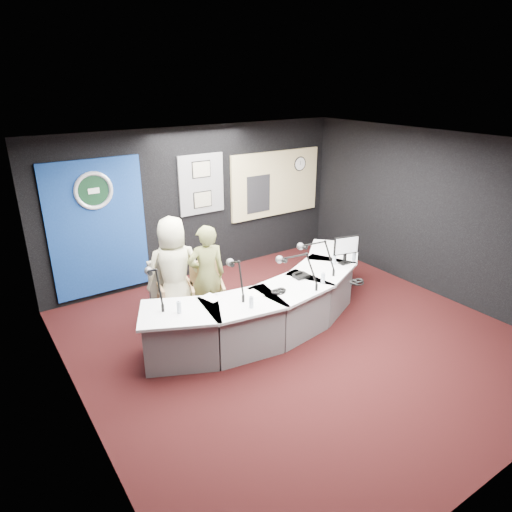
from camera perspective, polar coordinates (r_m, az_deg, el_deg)
ground at (r=6.86m, az=5.21°, el=-10.30°), size 6.00×6.00×0.00m
ceiling at (r=5.88m, az=6.16°, el=13.54°), size 6.00×6.00×0.02m
wall_back at (r=8.64m, az=-7.12°, el=6.61°), size 6.00×0.02×2.80m
wall_left at (r=5.04m, az=-21.99°, el=-6.21°), size 0.02×6.00×2.80m
wall_right at (r=8.38m, az=21.78°, el=4.75°), size 0.02×6.00×2.80m
broadcast_desk at (r=7.02m, az=2.17°, el=-5.88°), size 4.50×1.90×0.75m
backdrop_panel at (r=8.01m, az=-19.14°, el=3.24°), size 1.60×0.05×2.30m
agency_seal at (r=7.81m, az=-19.64°, el=7.69°), size 0.63×0.07×0.63m
seal_center at (r=7.81m, az=-19.65°, el=7.70°), size 0.48×0.01×0.48m
pinboard at (r=8.55m, az=-6.84°, el=8.89°), size 0.90×0.04×1.10m
framed_photo_upper at (r=8.46m, az=-6.83°, el=10.70°), size 0.34×0.02×0.27m
framed_photo_lower at (r=8.59m, az=-6.66°, el=7.03°), size 0.34×0.02×0.27m
booth_window_frame at (r=9.47m, az=2.48°, el=9.03°), size 2.12×0.06×1.32m
booth_glow at (r=9.46m, az=2.51°, el=9.02°), size 2.00×0.02×1.20m
equipment_rack at (r=9.23m, az=0.30°, el=7.75°), size 0.55×0.02×0.75m
wall_clock at (r=9.74m, az=5.52°, el=11.41°), size 0.28×0.01×0.28m
armchair_left at (r=7.18m, az=-10.02°, el=-4.68°), size 0.61×0.61×0.95m
armchair_right at (r=7.09m, az=-6.05°, el=-5.12°), size 0.64×0.64×0.88m
draped_jacket at (r=7.30m, az=-11.33°, el=-3.04°), size 0.51×0.18×0.70m
person_man at (r=7.02m, az=-10.22°, el=-1.91°), size 0.94×0.72×1.71m
person_woman at (r=6.93m, az=-6.16°, el=-2.47°), size 0.65×0.50×1.60m
computer_monitor at (r=7.49m, az=11.16°, el=1.34°), size 0.39×0.12×0.27m
desk_phone at (r=6.98m, az=5.65°, el=-2.48°), size 0.22×0.18×0.05m
headphones_near at (r=6.94m, az=12.48°, el=-3.15°), size 0.24×0.24×0.04m
headphones_far at (r=6.50m, az=2.83°, el=-4.39°), size 0.21×0.21×0.03m
paper_stack at (r=6.37m, az=-5.59°, el=-5.20°), size 0.25×0.31×0.00m
notepad at (r=6.45m, az=-0.31°, el=-4.74°), size 0.19×0.27×0.00m
boom_mic_a at (r=6.25m, az=-12.54°, el=-3.16°), size 0.19×0.74×0.60m
boom_mic_b at (r=6.37m, az=-2.48°, el=-2.14°), size 0.28×0.72×0.60m
boom_mic_c at (r=6.61m, az=5.26°, el=-1.30°), size 0.36×0.69×0.60m
boom_mic_d at (r=7.14m, az=7.64°, el=0.37°), size 0.30×0.71×0.60m
water_bottles at (r=6.61m, az=3.49°, el=-3.25°), size 3.22×0.56×0.18m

